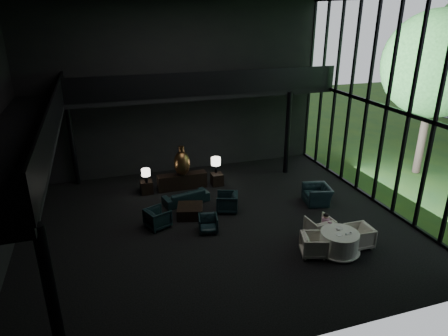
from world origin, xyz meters
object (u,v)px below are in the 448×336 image
object	(u,v)px
table_lamp_left	(146,173)
dining_table	(339,244)
lounge_armchair_south	(208,224)
dining_chair_east	(359,235)
console	(182,181)
window_armchair	(317,191)
lounge_armchair_east	(227,200)
lounge_armchair_west	(158,217)
table_lamp_right	(216,162)
bronze_urn	(182,163)
sofa	(186,195)
dining_chair_north	(320,226)
child	(326,221)
coffee_table	(190,211)
dining_chair_west	(314,243)
side_table_right	(217,179)
side_table_left	(147,187)

from	to	relation	value
table_lamp_left	dining_table	bearing A→B (deg)	-49.96
lounge_armchair_south	dining_chair_east	bearing A→B (deg)	-17.37
console	window_armchair	xyz separation A→B (m)	(5.03, -3.16, 0.18)
lounge_armchair_east	lounge_armchair_west	bearing A→B (deg)	-60.98
console	table_lamp_right	world-z (taller)	table_lamp_right
bronze_urn	sofa	size ratio (longest dim) A/B	0.76
dining_chair_east	sofa	bearing A→B (deg)	-134.73
lounge_armchair_south	lounge_armchair_east	bearing A→B (deg)	59.87
table_lamp_right	dining_chair_north	world-z (taller)	table_lamp_right
table_lamp_left	child	bearing A→B (deg)	-45.67
bronze_urn	dining_chair_east	distance (m)	7.96
window_armchair	dining_chair_north	size ratio (longest dim) A/B	1.31
lounge_armchair_west	child	size ratio (longest dim) A/B	1.57
sofa	dining_chair_north	xyz separation A→B (m)	(3.87, -4.13, 0.13)
coffee_table	dining_chair_east	distance (m)	6.27
table_lamp_left	dining_chair_west	bearing A→B (deg)	-54.19
console	lounge_armchair_south	xyz separation A→B (m)	(0.08, -4.01, -0.04)
lounge_armchair_south	window_armchair	bearing A→B (deg)	20.99
lounge_armchair_east	coffee_table	world-z (taller)	lounge_armchair_east
bronze_urn	dining_table	size ratio (longest dim) A/B	0.93
table_lamp_left	dining_chair_north	size ratio (longest dim) A/B	0.67
table_lamp_left	table_lamp_right	distance (m)	3.21
table_lamp_right	dining_chair_north	xyz separation A→B (m)	(2.11, -5.63, -0.61)
console	lounge_armchair_west	size ratio (longest dim) A/B	2.55
dining_table	child	bearing A→B (deg)	89.66
console	child	world-z (taller)	child
table_lamp_right	dining_chair_east	distance (m)	7.26
table_lamp_left	side_table_right	world-z (taller)	table_lamp_left
child	side_table_right	bearing A→B (deg)	-68.32
side_table_right	window_armchair	xyz separation A→B (m)	(3.43, -3.03, 0.26)
console	dining_table	xyz separation A→B (m)	(3.82, -6.64, -0.02)
table_lamp_left	lounge_armchair_west	world-z (taller)	table_lamp_left
bronze_urn	coffee_table	bearing A→B (deg)	-96.06
window_armchair	lounge_armchair_west	bearing A→B (deg)	-79.57
dining_chair_north	child	bearing A→B (deg)	126.40
table_lamp_right	sofa	distance (m)	2.43
coffee_table	lounge_armchair_west	bearing A→B (deg)	-161.11
side_table_left	dining_chair_east	bearing A→B (deg)	-46.02
window_armchair	child	distance (m)	2.85
side_table_right	lounge_armchair_west	bearing A→B (deg)	-136.96
lounge_armchair_east	dining_chair_west	bearing A→B (deg)	44.97
table_lamp_left	lounge_armchair_west	size ratio (longest dim) A/B	0.73
coffee_table	dining_chair_east	xyz separation A→B (m)	(4.94, -3.85, 0.23)
child	table_lamp_right	bearing A→B (deg)	-68.87
table_lamp_right	lounge_armchair_west	xyz separation A→B (m)	(-3.20, -3.15, -0.65)
table_lamp_right	table_lamp_left	bearing A→B (deg)	-176.28
bronze_urn	dining_table	world-z (taller)	bronze_urn
table_lamp_right	dining_chair_west	xyz separation A→B (m)	(1.36, -6.54, -0.65)
console	table_lamp_left	size ratio (longest dim) A/B	3.51
dining_chair_east	child	size ratio (longest dim) A/B	1.64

